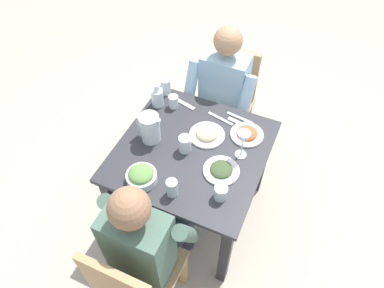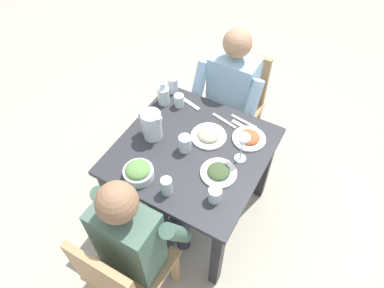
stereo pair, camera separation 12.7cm
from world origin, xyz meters
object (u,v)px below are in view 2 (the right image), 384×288
at_px(diner_near, 226,102).
at_px(diner_far, 140,231).
at_px(chair_far, 121,274).
at_px(water_pitcher, 152,125).
at_px(wine_glass, 243,143).
at_px(water_glass_by_pitcher, 185,143).
at_px(chair_near, 236,99).
at_px(water_glass_center, 179,101).
at_px(dining_table, 192,162).
at_px(plate_dolmas, 219,172).
at_px(plate_rice_curry, 249,138).
at_px(water_glass_near_right, 215,195).
at_px(plate_beans, 209,135).
at_px(water_glass_far_left, 173,85).
at_px(salad_bowl, 138,172).
at_px(oil_carafe, 164,96).
at_px(water_glass_far_right, 167,186).

bearing_deg(diner_near, diner_far, 91.80).
height_order(chair_far, water_pitcher, water_pitcher).
xyz_separation_m(diner_far, wine_glass, (-0.28, -0.64, 0.23)).
bearing_deg(water_glass_by_pitcher, chair_near, -89.99).
distance_m(chair_far, water_glass_center, 1.11).
height_order(chair_far, diner_near, diner_near).
xyz_separation_m(dining_table, plate_dolmas, (-0.22, 0.08, 0.14)).
height_order(water_pitcher, plate_rice_curry, water_pitcher).
height_order(diner_near, water_glass_near_right, diner_near).
xyz_separation_m(dining_table, water_pitcher, (0.26, 0.02, 0.22)).
bearing_deg(plate_beans, plate_dolmas, 129.24).
relative_size(water_glass_far_left, wine_glass, 0.59).
bearing_deg(salad_bowl, oil_carafe, -71.02).
xyz_separation_m(water_pitcher, salad_bowl, (-0.10, 0.29, -0.05)).
xyz_separation_m(salad_bowl, water_glass_by_pitcher, (-0.13, -0.30, 0.01)).
bearing_deg(dining_table, water_glass_near_right, 138.76).
xyz_separation_m(water_glass_far_right, oil_carafe, (0.39, -0.59, 0.00)).
bearing_deg(plate_dolmas, plate_rice_curry, -98.53).
height_order(diner_far, plate_rice_curry, diner_far).
bearing_deg(salad_bowl, chair_far, 110.11).
distance_m(diner_near, plate_dolmas, 0.70).
distance_m(plate_rice_curry, wine_glass, 0.20).
xyz_separation_m(water_glass_center, water_glass_by_pitcher, (-0.22, 0.31, 0.01)).
height_order(chair_near, water_glass_far_right, chair_near).
relative_size(salad_bowl, water_glass_near_right, 1.97).
bearing_deg(wine_glass, water_glass_center, -21.15).
bearing_deg(water_pitcher, water_glass_far_right, 133.84).
bearing_deg(water_glass_near_right, oil_carafe, -38.20).
bearing_deg(wine_glass, water_glass_far_left, -25.51).
bearing_deg(wine_glass, diner_far, 66.09).
bearing_deg(chair_far, dining_table, -90.10).
relative_size(diner_near, water_pitcher, 6.09).
bearing_deg(water_glass_far_left, diner_near, -152.17).
bearing_deg(water_glass_far_right, chair_far, 86.16).
xyz_separation_m(water_pitcher, plate_rice_curry, (-0.53, -0.26, -0.08)).
height_order(plate_dolmas, water_glass_by_pitcher, water_glass_by_pitcher).
xyz_separation_m(plate_dolmas, oil_carafe, (0.58, -0.34, 0.04)).
relative_size(water_pitcher, water_glass_center, 2.16).
xyz_separation_m(dining_table, oil_carafe, (0.36, -0.26, 0.18)).
relative_size(plate_beans, oil_carafe, 1.34).
relative_size(water_glass_near_right, wine_glass, 0.44).
bearing_deg(oil_carafe, chair_near, -123.12).
height_order(chair_near, oil_carafe, oil_carafe).
relative_size(chair_near, water_glass_near_right, 9.91).
relative_size(salad_bowl, water_glass_far_right, 1.53).
relative_size(dining_table, water_glass_center, 9.92).
distance_m(diner_near, water_glass_center, 0.38).
xyz_separation_m(plate_dolmas, water_glass_center, (0.48, -0.37, 0.03)).
bearing_deg(water_glass_far_left, wine_glass, 154.49).
bearing_deg(dining_table, plate_dolmas, 159.62).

